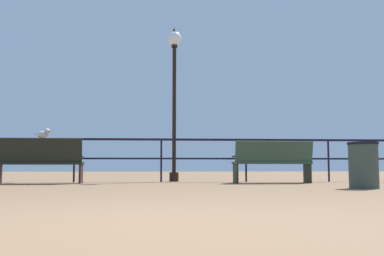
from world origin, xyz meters
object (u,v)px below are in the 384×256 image
at_px(bench_near_left, 39,159).
at_px(lamppost_center, 174,79).
at_px(bench_near_right, 273,160).
at_px(trash_bin, 363,165).
at_px(seagull_on_rail, 43,134).

bearing_deg(bench_near_left, lamppost_center, 23.57).
distance_m(bench_near_right, trash_bin, 2.58).
relative_size(lamppost_center, trash_bin, 5.02).
distance_m(lamppost_center, trash_bin, 5.17).
xyz_separation_m(bench_near_right, lamppost_center, (-2.10, 1.23, 1.99)).
relative_size(bench_near_right, seagull_on_rail, 3.94).
bearing_deg(bench_near_left, bench_near_right, 0.08).
bearing_deg(lamppost_center, seagull_on_rail, -173.28).
distance_m(bench_near_right, seagull_on_rail, 5.23).
height_order(bench_near_left, lamppost_center, lamppost_center).
bearing_deg(bench_near_right, lamppost_center, 149.59).
bearing_deg(trash_bin, bench_near_right, 110.04).
bearing_deg(trash_bin, seagull_on_rail, 151.17).
bearing_deg(seagull_on_rail, trash_bin, -28.83).
xyz_separation_m(bench_near_right, trash_bin, (0.88, -2.42, -0.12)).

